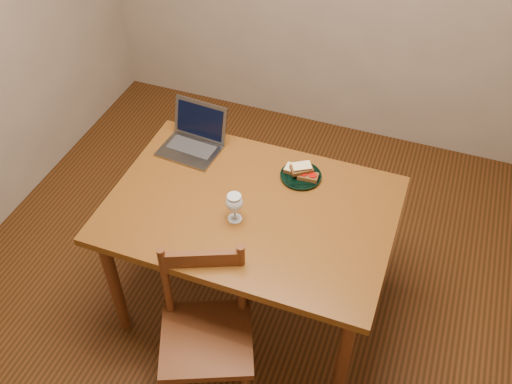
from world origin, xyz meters
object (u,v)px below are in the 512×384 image
(table, at_px, (251,219))
(plate, at_px, (301,176))
(milk_glass, at_px, (235,208))
(laptop, at_px, (195,136))
(chair, at_px, (206,328))

(table, xyz_separation_m, plate, (0.16, 0.27, 0.09))
(plate, bearing_deg, table, -120.35)
(milk_glass, height_order, laptop, laptop)
(chair, bearing_deg, milk_glass, 69.51)
(table, bearing_deg, chair, -92.22)
(table, relative_size, plate, 6.51)
(plate, xyz_separation_m, laptop, (-0.58, 0.05, 0.05))
(chair, xyz_separation_m, laptop, (-0.40, 0.81, 0.33))
(laptop, bearing_deg, plate, 0.04)
(plate, distance_m, milk_glass, 0.42)
(table, distance_m, chair, 0.54)
(chair, relative_size, laptop, 1.66)
(table, xyz_separation_m, milk_glass, (-0.04, -0.10, 0.16))
(milk_glass, relative_size, laptop, 0.47)
(table, relative_size, laptop, 4.19)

